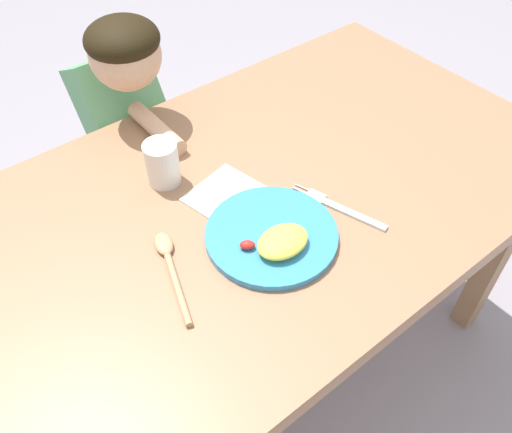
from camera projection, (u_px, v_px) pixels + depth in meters
The scene contains 8 objects.
ground_plane at pixel (261, 354), 1.59m from camera, with size 8.00×8.00×0.00m, color gray.
dining_table at pixel (263, 214), 1.15m from camera, with size 1.34×0.78×0.68m.
plate at pixel (273, 236), 0.99m from camera, with size 0.25×0.25×0.05m.
fork at pixel (337, 207), 1.06m from camera, with size 0.08×0.20×0.01m.
spoon at pixel (170, 263), 0.96m from camera, with size 0.09×0.21×0.02m.
drinking_cup at pixel (162, 163), 1.08m from camera, with size 0.07×0.07×0.09m, color silver.
person at pixel (132, 156), 1.45m from camera, with size 0.19×0.40×0.92m.
napkin at pixel (229, 197), 1.08m from camera, with size 0.14×0.14×0.00m, color white.
Camera 1 is at (-0.51, -0.61, 1.44)m, focal length 37.53 mm.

